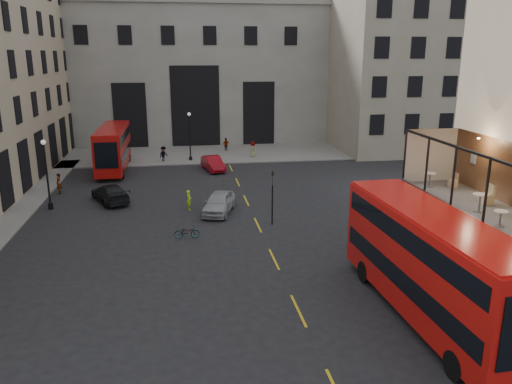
{
  "coord_description": "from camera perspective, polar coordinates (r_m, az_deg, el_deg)",
  "views": [
    {
      "loc": [
        -7.07,
        -20.11,
        11.44
      ],
      "look_at": [
        -2.47,
        9.8,
        3.0
      ],
      "focal_mm": 35.0,
      "sensor_mm": 36.0,
      "label": 1
    }
  ],
  "objects": [
    {
      "name": "cafe_chair_b",
      "position": [
        25.75,
        24.92,
        -0.66
      ],
      "size": [
        0.49,
        0.49,
        0.93
      ],
      "color": "tan",
      "rests_on": "cafe_floor"
    },
    {
      "name": "pedestrian_a",
      "position": [
        49.31,
        -16.32,
        2.56
      ],
      "size": [
        1.0,
        0.88,
        1.72
      ],
      "primitive_type": "imported",
      "rotation": [
        0.0,
        0.0,
        0.31
      ],
      "color": "gray",
      "rests_on": "ground"
    },
    {
      "name": "cafe_floor",
      "position": [
        25.22,
        24.24,
        -1.68
      ],
      "size": [
        3.0,
        10.0,
        0.1
      ],
      "primitive_type": "cube",
      "color": "slate",
      "rests_on": "host_frontage"
    },
    {
      "name": "cafe_chair_c",
      "position": [
        25.8,
        24.79,
        -0.6
      ],
      "size": [
        0.48,
        0.48,
        0.95
      ],
      "color": "tan",
      "rests_on": "cafe_floor"
    },
    {
      "name": "traffic_light_far",
      "position": [
        49.59,
        -17.85,
        4.35
      ],
      "size": [
        0.16,
        0.2,
        3.8
      ],
      "color": "black",
      "rests_on": "ground"
    },
    {
      "name": "cafe_table_mid",
      "position": [
        24.33,
        24.23,
        -0.84
      ],
      "size": [
        0.65,
        0.65,
        0.81
      ],
      "color": "silver",
      "rests_on": "cafe_floor"
    },
    {
      "name": "pavement_far",
      "position": [
        59.23,
        -7.58,
        4.37
      ],
      "size": [
        40.0,
        12.0,
        0.12
      ],
      "primitive_type": "cube",
      "color": "slate",
      "rests_on": "ground"
    },
    {
      "name": "street_lamp_a",
      "position": [
        40.41,
        -22.73,
        1.42
      ],
      "size": [
        0.36,
        0.36,
        5.33
      ],
      "color": "black",
      "rests_on": "ground"
    },
    {
      "name": "traffic_light_near",
      "position": [
        33.9,
        1.88,
        0.15
      ],
      "size": [
        0.16,
        0.2,
        3.8
      ],
      "color": "black",
      "rests_on": "ground"
    },
    {
      "name": "pedestrian_b",
      "position": [
        55.07,
        -10.52,
        4.25
      ],
      "size": [
        1.24,
        1.27,
        1.74
      ],
      "primitive_type": "imported",
      "rotation": [
        0.0,
        0.0,
        0.83
      ],
      "color": "gray",
      "rests_on": "ground"
    },
    {
      "name": "car_c",
      "position": [
        41.23,
        -16.31,
        -0.15
      ],
      "size": [
        3.82,
        5.27,
        1.42
      ],
      "primitive_type": "imported",
      "rotation": [
        0.0,
        0.0,
        3.57
      ],
      "color": "black",
      "rests_on": "ground"
    },
    {
      "name": "cafe_table_far",
      "position": [
        27.92,
        19.25,
        1.56
      ],
      "size": [
        0.6,
        0.6,
        0.75
      ],
      "color": "silver",
      "rests_on": "cafe_floor"
    },
    {
      "name": "car_a",
      "position": [
        36.98,
        -4.26,
        -1.22
      ],
      "size": [
        3.14,
        4.92,
        1.56
      ],
      "primitive_type": "imported",
      "rotation": [
        0.0,
        0.0,
        -0.31
      ],
      "color": "#A0A2A8",
      "rests_on": "ground"
    },
    {
      "name": "building_right",
      "position": [
        65.91,
        15.99,
        14.09
      ],
      "size": [
        16.6,
        18.6,
        20.0
      ],
      "color": "#A09481",
      "rests_on": "ground"
    },
    {
      "name": "host_frontage",
      "position": [
        25.95,
        23.68,
        -6.54
      ],
      "size": [
        3.0,
        11.0,
        4.5
      ],
      "primitive_type": "cube",
      "color": "#C0AE90",
      "rests_on": "ground"
    },
    {
      "name": "cafe_chair_d",
      "position": [
        28.32,
        21.57,
        0.98
      ],
      "size": [
        0.39,
        0.39,
        0.78
      ],
      "color": "tan",
      "rests_on": "cafe_floor"
    },
    {
      "name": "car_b",
      "position": [
        50.54,
        -4.93,
        3.27
      ],
      "size": [
        2.38,
        4.58,
        1.44
      ],
      "primitive_type": "imported",
      "rotation": [
        0.0,
        0.0,
        0.21
      ],
      "color": "maroon",
      "rests_on": "ground"
    },
    {
      "name": "street_lamp_b",
      "position": [
        54.88,
        -7.56,
        5.96
      ],
      "size": [
        0.36,
        0.36,
        5.33
      ],
      "color": "black",
      "rests_on": "ground"
    },
    {
      "name": "pedestrian_c",
      "position": [
        60.18,
        -3.45,
        5.39
      ],
      "size": [
        1.05,
        0.75,
        1.65
      ],
      "primitive_type": "imported",
      "rotation": [
        0.0,
        0.0,
        3.54
      ],
      "color": "gray",
      "rests_on": "ground"
    },
    {
      "name": "gateway",
      "position": [
        68.17,
        -7.22,
        13.74
      ],
      "size": [
        35.0,
        10.6,
        18.0
      ],
      "color": "#9D9B92",
      "rests_on": "ground"
    },
    {
      "name": "pedestrian_d",
      "position": [
        56.65,
        -0.38,
        4.88
      ],
      "size": [
        0.87,
        1.05,
        1.85
      ],
      "primitive_type": "imported",
      "rotation": [
        0.0,
        0.0,
        1.93
      ],
      "color": "gray",
      "rests_on": "ground"
    },
    {
      "name": "cafe_table_near",
      "position": [
        22.61,
        26.17,
        -2.49
      ],
      "size": [
        0.54,
        0.54,
        0.68
      ],
      "color": "white",
      "rests_on": "cafe_floor"
    },
    {
      "name": "bus_far",
      "position": [
        52.22,
        -16.0,
        5.06
      ],
      "size": [
        2.58,
        10.92,
        4.35
      ],
      "color": "#AE0E0C",
      "rests_on": "ground"
    },
    {
      "name": "ground",
      "position": [
        24.2,
        9.59,
        -12.87
      ],
      "size": [
        140.0,
        140.0,
        0.0
      ],
      "primitive_type": "plane",
      "color": "black",
      "rests_on": "ground"
    },
    {
      "name": "pedestrian_e",
      "position": [
        44.91,
        -21.62,
        0.86
      ],
      "size": [
        0.53,
        0.71,
        1.75
      ],
      "primitive_type": "imported",
      "rotation": [
        0.0,
        0.0,
        4.9
      ],
      "color": "gray",
      "rests_on": "ground"
    },
    {
      "name": "cyclist",
      "position": [
        37.9,
        -7.67,
        -0.92
      ],
      "size": [
        0.42,
        0.59,
        1.54
      ],
      "primitive_type": "imported",
      "rotation": [
        0.0,
        0.0,
        1.66
      ],
      "color": "#BCFF1A",
      "rests_on": "ground"
    },
    {
      "name": "bus_near",
      "position": [
        23.17,
        19.33,
        -7.41
      ],
      "size": [
        3.31,
        12.32,
        4.87
      ],
      "color": "red",
      "rests_on": "ground"
    },
    {
      "name": "bicycle",
      "position": [
        32.27,
        -7.91,
        -4.55
      ],
      "size": [
        1.6,
        0.62,
        0.83
      ],
      "primitive_type": "imported",
      "rotation": [
        0.0,
        0.0,
        1.53
      ],
      "color": "gray",
      "rests_on": "ground"
    }
  ]
}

